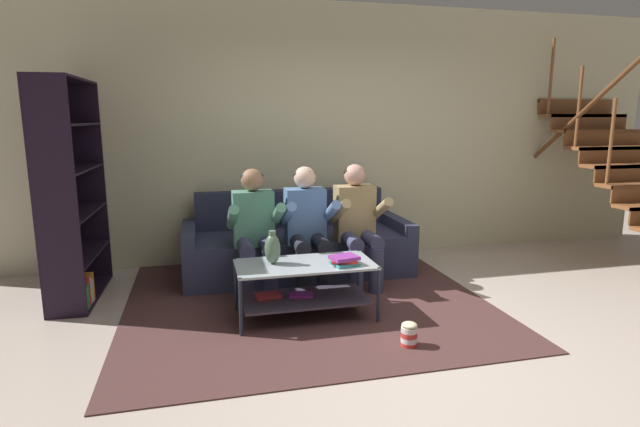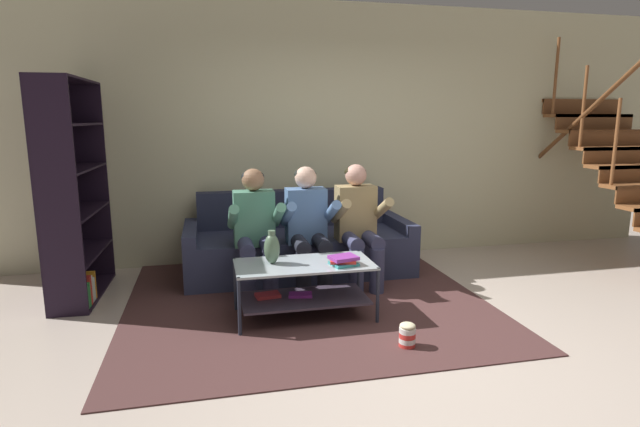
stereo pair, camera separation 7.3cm
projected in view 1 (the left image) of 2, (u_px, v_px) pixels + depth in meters
The scene contains 13 objects.
ground at pixel (419, 339), 3.73m from camera, with size 16.80×16.80×0.00m, color beige.
back_partition at pixel (333, 134), 5.81m from camera, with size 8.40×0.12×2.90m, color beige.
staircase_run at pixel (636, 172), 5.52m from camera, with size 1.10×2.56×2.78m.
couch at pixel (296, 246), 5.32m from camera, with size 2.34×0.95×0.84m.
person_seated_left at pixel (255, 227), 4.61m from camera, with size 0.50×0.58×1.17m.
person_seated_middle at pixel (307, 224), 4.72m from camera, with size 0.50×0.58×1.18m.
person_seated_right at pixel (358, 221), 4.84m from camera, with size 0.50×0.58×1.19m.
coffee_table at pixel (304, 281), 4.10m from camera, with size 1.12×0.55×0.46m.
area_rug at pixel (303, 295), 4.65m from camera, with size 3.15×3.19×0.01m.
vase at pixel (272, 248), 4.03m from camera, with size 0.13×0.13×0.27m.
book_stack at pixel (344, 260), 4.02m from camera, with size 0.24×0.22×0.07m.
bookshelf at pixel (67, 206), 4.43m from camera, with size 0.36×1.13×1.97m.
popcorn_tub at pixel (409, 334), 3.60m from camera, with size 0.12×0.12×0.19m.
Camera 1 is at (-1.55, -3.21, 1.63)m, focal length 28.00 mm.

